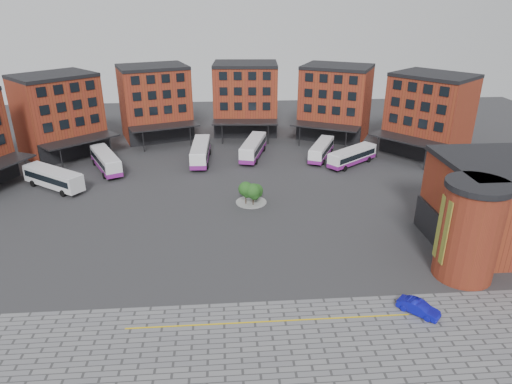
{
  "coord_description": "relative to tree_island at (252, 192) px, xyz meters",
  "views": [
    {
      "loc": [
        -1.8,
        -47.18,
        27.34
      ],
      "look_at": [
        2.28,
        6.52,
        4.0
      ],
      "focal_mm": 32.0,
      "sensor_mm": 36.0,
      "label": 1
    }
  ],
  "objects": [
    {
      "name": "blue_car",
      "position": [
        13.83,
        -25.42,
        -1.23
      ],
      "size": [
        3.71,
        3.7,
        1.28
      ],
      "primitive_type": "imported",
      "rotation": [
        0.0,
        0.0,
        0.79
      ],
      "color": "#0D0FAE",
      "rests_on": "ground"
    },
    {
      "name": "east_building",
      "position": [
        26.64,
        -14.61,
        3.42
      ],
      "size": [
        17.4,
        15.4,
        10.6
      ],
      "color": "maroon",
      "rests_on": "ground"
    },
    {
      "name": "yellow_line",
      "position": [
        -0.06,
        -25.55,
        -1.84
      ],
      "size": [
        26.0,
        0.15,
        0.02
      ],
      "primitive_type": "cube",
      "color": "gold",
      "rests_on": "paving_zone"
    },
    {
      "name": "bus_d",
      "position": [
        1.64,
        20.36,
        -0.09
      ],
      "size": [
        5.77,
        11.97,
        3.29
      ],
      "rotation": [
        0.0,
        0.0,
        -0.28
      ],
      "color": "white",
      "rests_on": "ground"
    },
    {
      "name": "tree_island",
      "position": [
        0.0,
        0.0,
        0.0
      ],
      "size": [
        4.4,
        4.4,
        3.43
      ],
      "color": "gray",
      "rests_on": "ground"
    },
    {
      "name": "bus_e",
      "position": [
        13.9,
        18.78,
        -0.28
      ],
      "size": [
        6.55,
        10.51,
        2.94
      ],
      "rotation": [
        0.0,
        0.0,
        -0.43
      ],
      "color": "white",
      "rests_on": "ground"
    },
    {
      "name": "ground",
      "position": [
        -2.06,
        -11.55,
        -1.87
      ],
      "size": [
        160.0,
        160.0,
        0.0
      ],
      "primitive_type": "plane",
      "color": "#28282B",
      "rests_on": "ground"
    },
    {
      "name": "bus_b",
      "position": [
        -23.59,
        15.29,
        -0.13
      ],
      "size": [
        7.35,
        11.43,
        3.22
      ],
      "rotation": [
        0.0,
        0.0,
        0.45
      ],
      "color": "silver",
      "rests_on": "ground"
    },
    {
      "name": "main_building",
      "position": [
        -6.83,
        26.7,
        5.35
      ],
      "size": [
        94.14,
        42.48,
        14.6
      ],
      "color": "maroon",
      "rests_on": "ground"
    },
    {
      "name": "bus_c",
      "position": [
        -7.85,
        18.55,
        -0.04
      ],
      "size": [
        3.38,
        12.08,
        3.38
      ],
      "rotation": [
        0.0,
        0.0,
        -0.04
      ],
      "color": "white",
      "rests_on": "ground"
    },
    {
      "name": "bus_a",
      "position": [
        -29.75,
        7.81,
        0.02
      ],
      "size": [
        10.59,
        8.73,
        3.18
      ],
      "rotation": [
        0.0,
        0.0,
        0.94
      ],
      "color": "silver",
      "rests_on": "ground"
    },
    {
      "name": "bus_f",
      "position": [
        18.49,
        14.85,
        -0.25
      ],
      "size": [
        9.93,
        8.44,
        3.0
      ],
      "rotation": [
        0.0,
        0.0,
        -0.91
      ],
      "color": "white",
      "rests_on": "ground"
    }
  ]
}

